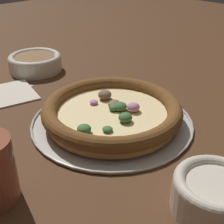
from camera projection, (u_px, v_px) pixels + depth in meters
ground_plane at (112, 123)px, 0.69m from camera, size 3.00×3.00×0.00m
pizza_tray at (112, 121)px, 0.69m from camera, size 0.35×0.35×0.01m
pizza at (112, 111)px, 0.68m from camera, size 0.30×0.30×0.04m
bowl_near at (214, 193)px, 0.46m from camera, size 0.12×0.12×0.06m
bowl_far at (35, 62)px, 0.95m from camera, size 0.16×0.16×0.05m
napkin at (12, 93)px, 0.82m from camera, size 0.16×0.14×0.01m
fork at (3, 100)px, 0.79m from camera, size 0.06×0.18×0.00m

